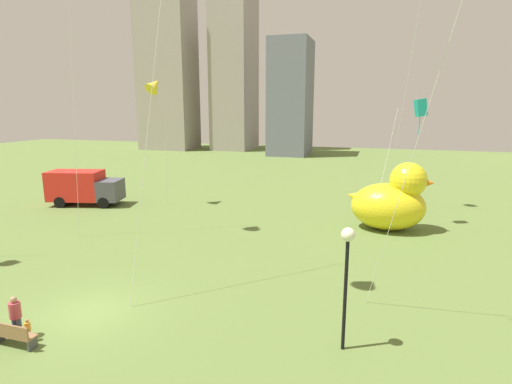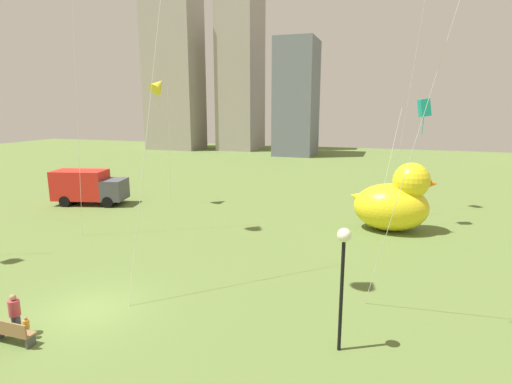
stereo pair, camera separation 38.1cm
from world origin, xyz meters
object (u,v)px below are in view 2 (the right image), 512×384
(giant_inflatable_duck, at_px, (394,202))
(lamppost, at_px, (343,258))
(person_child, at_px, (27,327))
(kite_yellow, at_px, (158,85))
(person_adult, at_px, (15,313))
(kite_teal, at_px, (424,108))
(box_truck, at_px, (88,187))
(park_bench, at_px, (12,332))

(giant_inflatable_duck, xyz_separation_m, lamppost, (-1.71, -14.76, 1.33))
(person_child, bearing_deg, kite_yellow, 107.15)
(lamppost, bearing_deg, kite_yellow, 135.08)
(kite_yellow, bearing_deg, person_child, -72.85)
(giant_inflatable_duck, height_order, lamppost, giant_inflatable_duck)
(person_adult, xyz_separation_m, kite_yellow, (-5.34, 19.04, 8.78))
(person_child, distance_m, kite_teal, 24.50)
(person_adult, distance_m, kite_teal, 24.64)
(box_truck, bearing_deg, giant_inflatable_duck, 0.63)
(person_adult, relative_size, giant_inflatable_duck, 0.29)
(kite_teal, relative_size, kite_yellow, 0.82)
(lamppost, bearing_deg, person_adult, -166.34)
(person_adult, height_order, giant_inflatable_duck, giant_inflatable_duck)
(person_child, bearing_deg, kite_teal, 54.23)
(giant_inflatable_duck, bearing_deg, person_child, -124.90)
(park_bench, bearing_deg, kite_yellow, 106.25)
(person_child, bearing_deg, giant_inflatable_duck, 55.10)
(giant_inflatable_duck, relative_size, lamppost, 1.28)
(person_adult, relative_size, kite_yellow, 0.15)
(park_bench, xyz_separation_m, giant_inflatable_duck, (12.42, 17.93, 1.46))
(giant_inflatable_duck, bearing_deg, lamppost, -96.61)
(person_adult, bearing_deg, park_bench, -54.79)
(box_truck, bearing_deg, kite_teal, 3.79)
(person_adult, distance_m, kite_yellow, 21.64)
(person_adult, bearing_deg, kite_teal, 53.04)
(kite_teal, distance_m, kite_yellow, 19.62)
(person_adult, bearing_deg, box_truck, 123.39)
(park_bench, bearing_deg, person_adult, 125.21)
(person_adult, xyz_separation_m, giant_inflatable_duck, (12.77, 17.44, 1.07))
(box_truck, bearing_deg, park_bench, -56.56)
(park_bench, xyz_separation_m, box_truck, (-11.67, 17.67, 0.97))
(box_truck, height_order, kite_yellow, kite_yellow)
(kite_teal, bearing_deg, lamppost, -100.98)
(giant_inflatable_duck, height_order, kite_yellow, kite_yellow)
(giant_inflatable_duck, xyz_separation_m, kite_yellow, (-18.11, 1.60, 7.71))
(lamppost, xyz_separation_m, kite_yellow, (-16.40, 16.35, 6.38))
(lamppost, xyz_separation_m, box_truck, (-22.38, 14.49, -1.82))
(giant_inflatable_duck, bearing_deg, person_adult, -126.20)
(lamppost, relative_size, kite_yellow, 0.41)
(giant_inflatable_duck, distance_m, lamppost, 14.91)
(person_child, bearing_deg, lamppost, 14.70)
(person_child, height_order, box_truck, box_truck)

